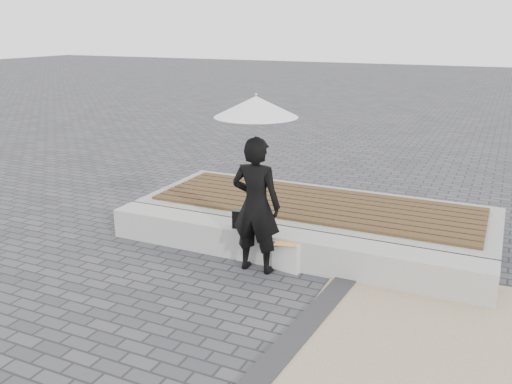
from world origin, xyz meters
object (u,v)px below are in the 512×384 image
(seating_ledge, at_px, (284,247))
(woman, at_px, (256,205))
(parasol, at_px, (256,107))
(handbag, at_px, (246,219))
(canvas_tote, at_px, (287,256))

(seating_ledge, height_order, woman, woman)
(parasol, height_order, handbag, parasol)
(seating_ledge, relative_size, woman, 3.00)
(woman, bearing_deg, handbag, -47.61)
(handbag, bearing_deg, parasol, -60.65)
(parasol, relative_size, canvas_tote, 3.31)
(seating_ledge, relative_size, parasol, 4.07)
(parasol, bearing_deg, canvas_tote, 23.88)
(canvas_tote, bearing_deg, woman, -147.24)
(seating_ledge, distance_m, handbag, 0.60)
(woman, relative_size, parasol, 1.36)
(parasol, distance_m, canvas_tote, 1.86)
(parasol, bearing_deg, woman, 104.04)
(handbag, bearing_deg, woman, -60.65)
(canvas_tote, bearing_deg, parasol, -147.24)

